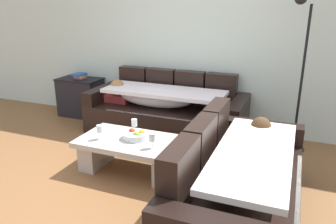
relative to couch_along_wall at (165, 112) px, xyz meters
name	(u,v)px	position (x,y,z in m)	size (l,w,h in m)	color
ground_plane	(117,190)	(0.14, -1.62, -0.33)	(14.00, 14.00, 0.00)	brown
back_wall	(187,37)	(0.14, 0.53, 1.02)	(9.00, 0.10, 2.70)	silver
couch_along_wall	(165,112)	(0.00, 0.00, 0.00)	(2.24, 0.92, 0.88)	black
couch_near_window	(240,185)	(1.38, -1.63, 0.00)	(0.92, 1.99, 0.88)	black
coffee_table	(132,151)	(0.10, -1.18, -0.09)	(1.20, 0.68, 0.38)	#B7B0A7
fruit_bowl	(135,135)	(0.12, -1.14, 0.09)	(0.28, 0.28, 0.10)	silver
wine_glass_near_left	(100,129)	(-0.24, -1.30, 0.16)	(0.07, 0.07, 0.17)	silver
wine_glass_near_right	(152,138)	(0.40, -1.30, 0.16)	(0.07, 0.07, 0.17)	silver
wine_glass_far_back	(134,123)	(0.03, -0.98, 0.16)	(0.07, 0.07, 0.17)	silver
side_cabinet	(81,97)	(-1.63, 0.23, -0.01)	(0.72, 0.44, 0.64)	black
book_stack_on_cabinet	(80,76)	(-1.61, 0.23, 0.35)	(0.19, 0.23, 0.09)	#72337F
floor_lamp	(299,65)	(1.73, 0.07, 0.78)	(0.33, 0.31, 1.95)	black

